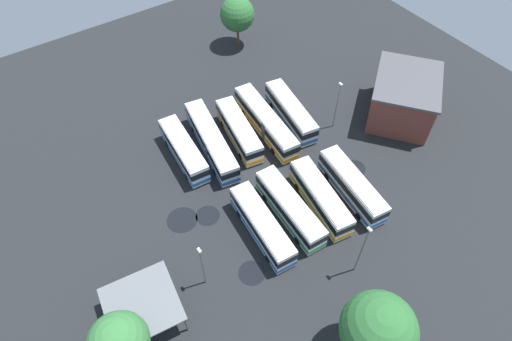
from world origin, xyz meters
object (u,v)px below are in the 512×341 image
at_px(depot_building, 403,98).
at_px(maintenance_shelter, 141,305).
at_px(bus_row0_slot2, 290,208).
at_px(bus_row1_slot4, 184,150).
at_px(tree_west_edge, 237,14).
at_px(bus_row1_slot0, 291,112).
at_px(lamp_post_mid_lot, 362,249).
at_px(bus_row0_slot0, 352,186).
at_px(bus_row1_slot3, 211,141).
at_px(lamp_post_near_entrance, 202,265).
at_px(lamp_post_far_corner, 337,104).
at_px(bus_row1_slot1, 266,122).
at_px(bus_row0_slot3, 262,226).
at_px(bus_row1_slot2, 239,130).
at_px(tree_east_edge, 378,330).
at_px(bus_row0_slot1, 320,197).

height_order(depot_building, maintenance_shelter, depot_building).
bearing_deg(bus_row0_slot2, bus_row1_slot4, 21.19).
relative_size(depot_building, tree_west_edge, 1.66).
xyz_separation_m(bus_row1_slot0, maintenance_shelter, (-15.04, 30.33, 1.39)).
xyz_separation_m(depot_building, maintenance_shelter, (-6.87, 44.56, -0.12)).
relative_size(maintenance_shelter, lamp_post_mid_lot, 0.91).
height_order(bus_row0_slot0, bus_row1_slot3, same).
bearing_deg(lamp_post_near_entrance, lamp_post_far_corner, -69.01).
bearing_deg(bus_row1_slot1, bus_row0_slot3, 143.30).
relative_size(bus_row1_slot0, lamp_post_far_corner, 1.50).
xyz_separation_m(bus_row1_slot1, bus_row1_slot3, (1.17, 8.32, 0.00)).
bearing_deg(bus_row0_slot2, bus_row0_slot3, 91.51).
xyz_separation_m(bus_row0_slot0, lamp_post_near_entrance, (0.05, 21.43, 2.23)).
bearing_deg(bus_row0_slot2, lamp_post_far_corner, -58.92).
bearing_deg(bus_row1_slot1, lamp_post_far_corner, -118.42).
bearing_deg(bus_row1_slot3, maintenance_shelter, 132.89).
bearing_deg(depot_building, maintenance_shelter, 98.76).
height_order(bus_row1_slot0, lamp_post_mid_lot, lamp_post_mid_lot).
distance_m(bus_row0_slot2, depot_building, 25.24).
height_order(bus_row0_slot2, tree_west_edge, tree_west_edge).
xyz_separation_m(bus_row1_slot2, tree_west_edge, (19.73, -12.58, 3.95)).
relative_size(bus_row1_slot1, bus_row1_slot2, 1.25).
relative_size(lamp_post_far_corner, tree_west_edge, 0.91).
relative_size(lamp_post_near_entrance, tree_west_edge, 0.84).
relative_size(bus_row0_slot3, tree_east_edge, 1.19).
distance_m(maintenance_shelter, lamp_post_near_entrance, 7.09).
relative_size(bus_row0_slot0, bus_row0_slot1, 1.02).
height_order(maintenance_shelter, lamp_post_near_entrance, lamp_post_near_entrance).
bearing_deg(lamp_post_mid_lot, bus_row0_slot1, -14.27).
xyz_separation_m(bus_row0_slot2, tree_west_edge, (34.26, -14.68, 3.95)).
height_order(bus_row1_slot3, bus_row1_slot4, same).
bearing_deg(lamp_post_near_entrance, bus_row1_slot2, -42.77).
bearing_deg(lamp_post_mid_lot, bus_row0_slot0, -39.57).
bearing_deg(maintenance_shelter, bus_row0_slot0, -90.31).
xyz_separation_m(bus_row1_slot0, depot_building, (-8.18, -14.22, 1.51)).
xyz_separation_m(maintenance_shelter, lamp_post_near_entrance, (-0.10, -7.04, 0.84)).
distance_m(bus_row0_slot1, bus_row1_slot4, 19.38).
bearing_deg(bus_row0_slot0, lamp_post_far_corner, -30.86).
bearing_deg(bus_row1_slot0, bus_row0_slot0, 173.00).
distance_m(bus_row1_slot0, depot_building, 16.47).
xyz_separation_m(bus_row0_slot1, bus_row0_slot3, (0.74, 8.27, 0.00)).
height_order(bus_row1_slot1, bus_row1_slot2, same).
relative_size(bus_row0_slot2, depot_building, 0.81).
distance_m(bus_row0_slot1, bus_row0_slot2, 4.18).
distance_m(bus_row0_slot3, bus_row1_slot2, 15.93).
bearing_deg(bus_row1_slot1, bus_row0_slot0, -171.28).
distance_m(bus_row0_slot1, tree_east_edge, 18.43).
bearing_deg(depot_building, lamp_post_far_corner, 68.98).
relative_size(bus_row0_slot3, depot_building, 0.79).
bearing_deg(maintenance_shelter, depot_building, -81.24).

